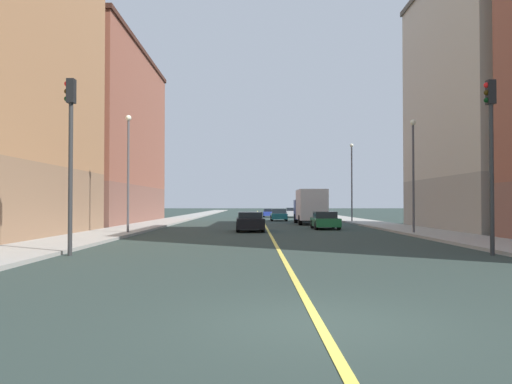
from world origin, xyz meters
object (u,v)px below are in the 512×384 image
at_px(car_maroon, 306,215).
at_px(box_truck, 310,206).
at_px(car_black, 250,222).
at_px(building_right_midblock, 97,136).
at_px(street_lamp_left_near, 413,164).
at_px(car_green, 325,220).
at_px(building_left_mid, 497,101).
at_px(car_silver, 292,213).
at_px(car_blue, 269,213).
at_px(street_lamp_left_far, 352,175).
at_px(traffic_light_left_near, 491,143).
at_px(traffic_light_right_near, 70,142).
at_px(car_teal, 279,215).
at_px(street_lamp_right_near, 128,161).

height_order(car_maroon, box_truck, box_truck).
bearing_deg(car_black, building_right_midblock, 135.49).
xyz_separation_m(street_lamp_left_near, box_truck, (-4.55, 16.16, -2.70)).
bearing_deg(car_maroon, car_green, -91.26).
bearing_deg(building_left_mid, box_truck, 137.24).
height_order(car_black, car_maroon, car_black).
relative_size(car_silver, car_green, 1.09).
xyz_separation_m(building_right_midblock, car_blue, (17.63, 22.25, -7.95)).
bearing_deg(street_lamp_left_far, building_left_mid, -62.56).
relative_size(building_left_mid, car_silver, 4.14).
xyz_separation_m(traffic_light_left_near, street_lamp_left_near, (1.02, 12.40, 0.20)).
bearing_deg(traffic_light_right_near, car_silver, 76.84).
height_order(car_silver, box_truck, box_truck).
bearing_deg(building_left_mid, car_teal, 125.32).
bearing_deg(car_black, street_lamp_right_near, -154.29).
bearing_deg(street_lamp_right_near, car_silver, 71.56).
distance_m(street_lamp_right_near, car_blue, 42.14).
xyz_separation_m(car_black, car_silver, (5.70, 36.05, -0.00)).
bearing_deg(car_black, car_green, 30.22).
bearing_deg(building_left_mid, car_silver, 108.87).
height_order(car_blue, car_black, car_black).
distance_m(traffic_light_left_near, street_lamp_left_far, 31.97).
relative_size(car_black, box_truck, 0.55).
xyz_separation_m(car_green, car_maroon, (0.38, 17.44, 0.00)).
xyz_separation_m(street_lamp_left_far, box_truck, (-4.55, -3.39, -3.14)).
height_order(traffic_light_right_near, car_maroon, traffic_light_right_near).
relative_size(car_teal, car_green, 1.04).
bearing_deg(car_green, car_blue, 95.31).
relative_size(street_lamp_right_near, car_maroon, 1.68).
xyz_separation_m(building_left_mid, street_lamp_right_near, (-25.21, -4.62, -4.72)).
relative_size(street_lamp_left_near, car_maroon, 1.60).
distance_m(car_green, box_truck, 8.99).
height_order(street_lamp_right_near, box_truck, street_lamp_right_near).
relative_size(building_left_mid, car_green, 4.52).
height_order(building_left_mid, car_teal, building_left_mid).
xyz_separation_m(building_right_midblock, street_lamp_left_near, (25.21, -18.80, -4.16)).
height_order(building_left_mid, car_blue, building_left_mid).
height_order(street_lamp_left_near, street_lamp_right_near, street_lamp_right_near).
bearing_deg(car_maroon, car_silver, 91.26).
relative_size(building_left_mid, car_black, 4.40).
distance_m(traffic_light_right_near, car_maroon, 39.30).
height_order(traffic_light_right_near, street_lamp_left_far, street_lamp_left_far).
height_order(street_lamp_left_near, box_truck, street_lamp_left_near).
bearing_deg(street_lamp_left_near, car_green, 121.54).
xyz_separation_m(street_lamp_right_near, street_lamp_left_far, (17.61, 19.24, 0.27)).
distance_m(street_lamp_left_near, car_teal, 26.75).
height_order(building_right_midblock, car_black, building_right_midblock).
distance_m(street_lamp_left_near, box_truck, 17.00).
height_order(street_lamp_left_far, car_green, street_lamp_left_far).
distance_m(traffic_light_right_near, car_black, 17.94).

